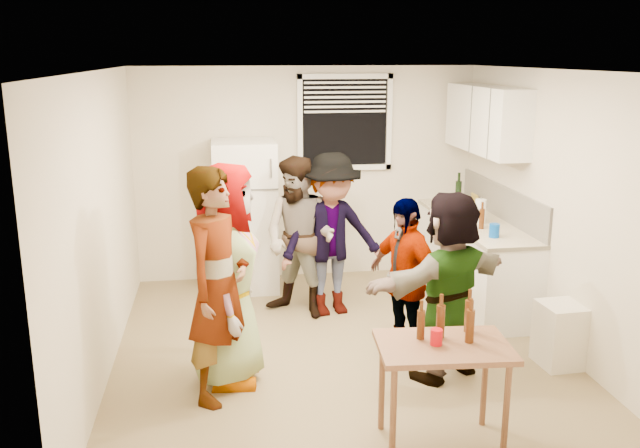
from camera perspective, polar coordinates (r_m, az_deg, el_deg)
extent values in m
cube|color=white|center=(7.70, -6.31, 0.69)|extent=(0.70, 0.70, 1.70)
cube|color=white|center=(7.61, 12.80, -3.03)|extent=(0.60, 2.20, 0.86)
cube|color=beige|center=(7.50, 12.99, 0.26)|extent=(0.64, 2.22, 0.04)
cube|color=#A29D95|center=(7.56, 15.08, 1.81)|extent=(0.03, 2.20, 0.36)
cube|color=white|center=(7.55, 13.81, 8.57)|extent=(0.34, 1.60, 0.70)
cylinder|color=white|center=(7.34, 13.30, 0.11)|extent=(0.12, 0.12, 0.25)
cylinder|color=black|center=(8.16, 11.52, 1.60)|extent=(0.07, 0.07, 0.28)
cylinder|color=#47230C|center=(7.09, 13.41, -0.38)|extent=(0.05, 0.05, 0.21)
cylinder|color=#0645B0|center=(6.79, 14.43, -1.09)|extent=(0.10, 0.10, 0.13)
cube|color=gold|center=(8.10, 12.94, 1.97)|extent=(0.02, 0.18, 0.15)
cube|color=white|center=(6.29, 19.66, -8.99)|extent=(0.40, 0.40, 0.55)
cylinder|color=#47230C|center=(4.73, 8.45, -9.53)|extent=(0.05, 0.05, 0.20)
cylinder|color=#BA0912|center=(4.65, 9.74, -9.97)|extent=(0.08, 0.08, 0.11)
imported|color=#9D9D9D|center=(5.83, -7.59, -12.83)|extent=(1.93, 1.13, 0.58)
imported|color=#141933|center=(5.59, -8.20, -14.10)|extent=(1.90, 1.58, 0.44)
imported|color=brown|center=(7.10, -1.65, -7.60)|extent=(1.64, 1.80, 0.62)
imported|color=#45454A|center=(7.16, 0.96, -7.43)|extent=(1.37, 1.85, 0.62)
imported|color=black|center=(6.23, 6.88, -10.97)|extent=(1.68, 1.41, 0.35)
imported|color=#C6783E|center=(5.95, 10.46, -12.36)|extent=(2.01, 2.07, 0.47)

